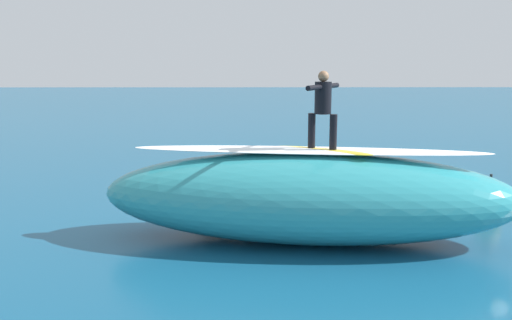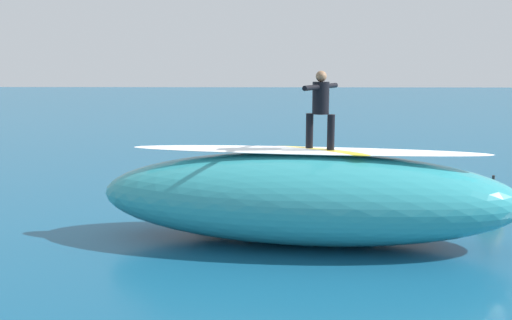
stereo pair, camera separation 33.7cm
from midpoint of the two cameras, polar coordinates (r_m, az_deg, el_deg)
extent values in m
plane|color=#145175|center=(13.66, 3.34, -5.42)|extent=(120.00, 120.00, 0.00)
ellipsoid|color=teal|center=(11.48, 5.86, -3.77)|extent=(8.60, 3.60, 1.82)
ellipsoid|color=white|center=(11.29, 5.94, 0.93)|extent=(7.15, 1.76, 0.08)
ellipsoid|color=yellow|center=(11.28, 7.24, 0.91)|extent=(2.07, 1.46, 0.08)
cylinder|color=black|center=(11.32, 6.22, 2.93)|extent=(0.15, 0.15, 0.68)
cylinder|color=black|center=(11.14, 8.35, 2.76)|extent=(0.15, 0.15, 0.68)
cylinder|color=black|center=(11.16, 7.35, 6.17)|extent=(0.44, 0.44, 0.62)
sphere|color=#936B4C|center=(11.14, 7.40, 8.30)|extent=(0.21, 0.21, 0.21)
cylinder|color=black|center=(10.75, 6.43, 7.19)|extent=(0.36, 0.53, 0.10)
cylinder|color=black|center=(11.55, 8.26, 7.35)|extent=(0.36, 0.53, 0.10)
ellipsoid|color=#E0563D|center=(15.23, -4.09, -3.66)|extent=(1.85, 1.75, 0.07)
cylinder|color=black|center=(15.19, -4.10, -3.00)|extent=(0.81, 0.78, 0.29)
sphere|color=tan|center=(14.88, -5.66, -3.07)|extent=(0.21, 0.21, 0.21)
cylinder|color=black|center=(15.73, -2.07, -2.83)|extent=(0.60, 0.56, 0.13)
cylinder|color=black|center=(15.60, -1.67, -2.93)|extent=(0.60, 0.56, 0.13)
sphere|color=orange|center=(14.23, 23.08, -4.32)|extent=(0.61, 0.61, 0.61)
cylinder|color=#262626|center=(14.12, 23.23, -2.28)|extent=(0.06, 0.06, 0.43)
ellipsoid|color=white|center=(11.85, 3.78, -7.50)|extent=(0.63, 0.87, 0.15)
ellipsoid|color=white|center=(12.67, -3.47, -6.30)|extent=(1.13, 1.15, 0.15)
ellipsoid|color=white|center=(14.03, 10.84, -4.79)|extent=(0.76, 0.79, 0.18)
camera|label=1|loc=(0.17, -89.26, 0.13)|focal=40.03mm
camera|label=2|loc=(0.17, 90.74, -0.13)|focal=40.03mm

